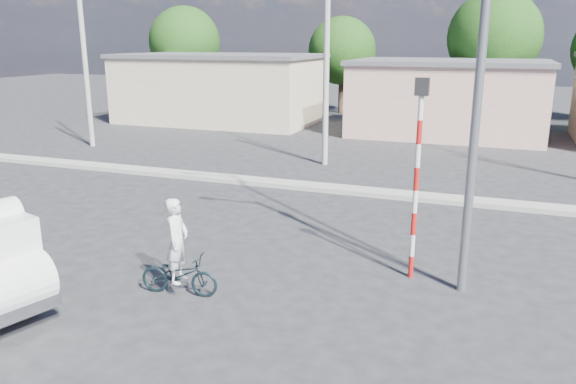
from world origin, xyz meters
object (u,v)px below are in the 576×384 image
(bicycle, at_px, (179,275))
(traffic_pole, at_px, (417,163))
(cyclist, at_px, (178,254))
(streetlight, at_px, (473,47))

(bicycle, distance_m, traffic_pole, 5.48)
(cyclist, distance_m, traffic_pole, 5.32)
(cyclist, height_order, traffic_pole, traffic_pole)
(bicycle, relative_size, streetlight, 0.18)
(bicycle, xyz_separation_m, traffic_pole, (4.34, 2.55, 2.16))
(cyclist, bearing_deg, bicycle, -0.00)
(cyclist, distance_m, streetlight, 7.04)
(streetlight, bearing_deg, traffic_pole, 162.27)
(traffic_pole, relative_size, streetlight, 0.48)
(traffic_pole, xyz_separation_m, streetlight, (0.94, -0.30, 2.37))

